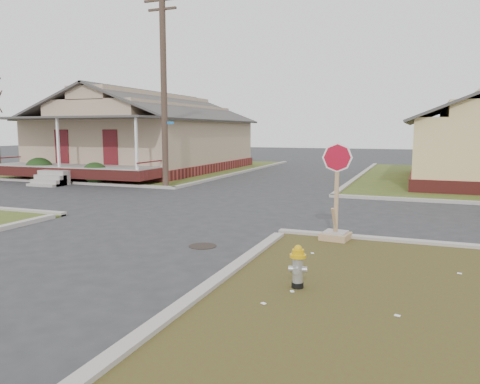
% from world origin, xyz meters
% --- Properties ---
extents(ground, '(120.00, 120.00, 0.00)m').
position_xyz_m(ground, '(0.00, 0.00, 0.00)').
color(ground, '#2B2C2E').
rests_on(ground, ground).
extents(verge_far_left, '(19.00, 19.00, 0.05)m').
position_xyz_m(verge_far_left, '(-13.00, 18.00, 0.03)').
color(verge_far_left, '#3B4D1B').
rests_on(verge_far_left, ground).
extents(curbs, '(80.00, 40.00, 0.12)m').
position_xyz_m(curbs, '(0.00, 5.00, 0.00)').
color(curbs, '#AAA199').
rests_on(curbs, ground).
extents(manhole, '(0.64, 0.64, 0.01)m').
position_xyz_m(manhole, '(2.20, -0.50, 0.01)').
color(manhole, black).
rests_on(manhole, ground).
extents(corner_house, '(10.10, 15.50, 5.30)m').
position_xyz_m(corner_house, '(-10.00, 16.68, 2.28)').
color(corner_house, maroon).
rests_on(corner_house, ground).
extents(utility_pole, '(1.80, 0.28, 9.00)m').
position_xyz_m(utility_pole, '(-4.20, 8.90, 4.66)').
color(utility_pole, '#3D2A23').
rests_on(utility_pole, ground).
extents(fire_hydrant, '(0.27, 0.27, 0.73)m').
position_xyz_m(fire_hydrant, '(4.98, -2.64, 0.45)').
color(fire_hydrant, black).
rests_on(fire_hydrant, ground).
extents(stop_sign, '(0.66, 0.65, 2.33)m').
position_xyz_m(stop_sign, '(4.98, 1.09, 0.55)').
color(stop_sign, tan).
rests_on(stop_sign, ground).
extents(hedge_left, '(1.51, 1.24, 1.15)m').
position_xyz_m(hedge_left, '(-12.03, 9.20, 0.63)').
color(hedge_left, '#1B3814').
rests_on(hedge_left, verge_far_left).
extents(hedge_right, '(1.39, 1.14, 1.06)m').
position_xyz_m(hedge_right, '(-8.17, 8.87, 0.58)').
color(hedge_right, '#1B3814').
rests_on(hedge_right, verge_far_left).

